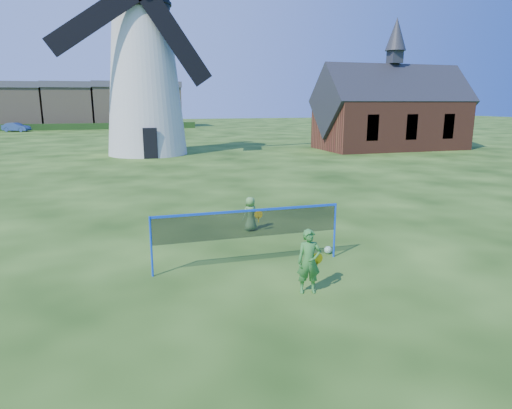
{
  "coord_description": "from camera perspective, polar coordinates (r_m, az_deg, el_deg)",
  "views": [
    {
      "loc": [
        -3.26,
        -10.96,
        4.26
      ],
      "look_at": [
        0.2,
        0.5,
        1.5
      ],
      "focal_mm": 31.16,
      "sensor_mm": 36.0,
      "label": 1
    }
  ],
  "objects": [
    {
      "name": "play_ball",
      "position": [
        13.02,
        9.22,
        -5.78
      ],
      "size": [
        0.22,
        0.22,
        0.22
      ],
      "primitive_type": "sphere",
      "color": "green",
      "rests_on": "ground"
    },
    {
      "name": "ground",
      "position": [
        12.2,
        -0.22,
        -7.45
      ],
      "size": [
        220.0,
        220.0,
        0.0
      ],
      "primitive_type": "plane",
      "color": "black",
      "rests_on": "ground"
    },
    {
      "name": "player_girl",
      "position": [
        10.19,
        6.82,
        -7.28
      ],
      "size": [
        0.72,
        0.46,
        1.49
      ],
      "rotation": [
        0.0,
        0.0,
        -0.21
      ],
      "color": "#347D32",
      "rests_on": "ground"
    },
    {
      "name": "chapel",
      "position": [
        43.84,
        16.95,
        11.13
      ],
      "size": [
        13.76,
        6.67,
        11.64
      ],
      "color": "brown",
      "rests_on": "ground"
    },
    {
      "name": "car_right",
      "position": [
        76.19,
        -28.41,
        8.72
      ],
      "size": [
        4.2,
        2.9,
        1.31
      ],
      "primitive_type": "imported",
      "rotation": [
        0.0,
        0.0,
        1.15
      ],
      "color": "navy",
      "rests_on": "ground"
    },
    {
      "name": "windmill",
      "position": [
        38.54,
        -14.17,
        16.36
      ],
      "size": [
        14.01,
        6.45,
        19.46
      ],
      "color": "silver",
      "rests_on": "ground"
    },
    {
      "name": "player_boy",
      "position": [
        15.02,
        -0.72,
        -1.21
      ],
      "size": [
        0.69,
        0.54,
        1.16
      ],
      "rotation": [
        0.0,
        0.0,
        3.5
      ],
      "color": "#599146",
      "rests_on": "ground"
    },
    {
      "name": "badminton_net",
      "position": [
        11.6,
        -0.98,
        -2.62
      ],
      "size": [
        5.05,
        0.05,
        1.55
      ],
      "color": "blue",
      "rests_on": "ground"
    }
  ]
}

